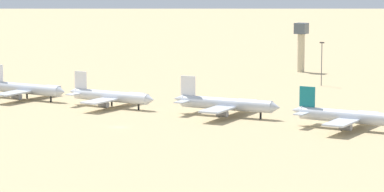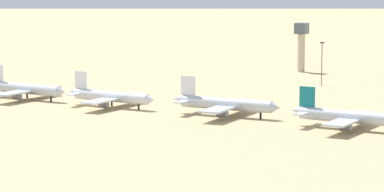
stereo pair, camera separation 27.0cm
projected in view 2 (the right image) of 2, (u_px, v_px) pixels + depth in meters
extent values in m
plane|color=tan|center=(119.00, 127.00, 290.63)|extent=(4000.00, 4000.00, 0.00)
cylinder|color=silver|center=(26.00, 89.00, 347.71)|extent=(30.00, 5.06, 3.73)
cone|color=silver|center=(62.00, 92.00, 339.44)|extent=(2.96, 3.67, 3.55)
cube|color=silver|center=(5.00, 84.00, 357.48)|extent=(3.27, 6.47, 0.34)
cube|color=silver|center=(28.00, 90.00, 347.31)|extent=(7.67, 30.12, 0.52)
cylinder|color=slate|center=(43.00, 92.00, 352.96)|extent=(3.45, 2.20, 2.05)
cylinder|color=slate|center=(17.00, 97.00, 341.07)|extent=(3.45, 2.20, 2.05)
cylinder|color=black|center=(51.00, 99.00, 342.33)|extent=(0.65, 0.65, 2.05)
cylinder|color=black|center=(27.00, 96.00, 350.72)|extent=(0.65, 0.65, 2.05)
cylinder|color=black|center=(19.00, 97.00, 346.92)|extent=(0.65, 0.65, 2.05)
cylinder|color=silver|center=(111.00, 96.00, 328.83)|extent=(29.27, 4.90, 3.64)
cone|color=silver|center=(151.00, 100.00, 320.77)|extent=(2.88, 3.58, 3.46)
cone|color=silver|center=(74.00, 91.00, 336.81)|extent=(3.77, 3.25, 3.10)
cube|color=white|center=(81.00, 80.00, 334.65)|extent=(4.75, 0.66, 5.92)
cube|color=silver|center=(87.00, 91.00, 338.36)|extent=(3.18, 6.31, 0.33)
cube|color=silver|center=(74.00, 94.00, 332.16)|extent=(3.18, 6.31, 0.33)
cube|color=silver|center=(113.00, 98.00, 328.44)|extent=(7.45, 29.38, 0.51)
cylinder|color=slate|center=(127.00, 100.00, 333.96)|extent=(3.36, 2.14, 2.00)
cylinder|color=slate|center=(104.00, 105.00, 322.35)|extent=(3.36, 2.14, 2.00)
cylinder|color=black|center=(139.00, 107.00, 323.59)|extent=(0.64, 0.64, 2.00)
cylinder|color=black|center=(112.00, 104.00, 331.77)|extent=(0.64, 0.64, 2.00)
cylinder|color=black|center=(104.00, 105.00, 328.05)|extent=(0.64, 0.64, 2.00)
cylinder|color=silver|center=(226.00, 104.00, 309.77)|extent=(31.11, 4.89, 3.87)
cone|color=silver|center=(276.00, 107.00, 302.32)|extent=(3.03, 3.77, 3.68)
cone|color=silver|center=(179.00, 99.00, 317.14)|extent=(3.98, 3.42, 3.29)
cube|color=white|center=(188.00, 86.00, 315.06)|extent=(5.05, 0.65, 6.30)
cube|color=silver|center=(193.00, 99.00, 319.14)|extent=(3.31, 6.68, 0.35)
cube|color=silver|center=(183.00, 102.00, 312.27)|extent=(3.31, 6.68, 0.35)
cube|color=silver|center=(229.00, 106.00, 309.42)|extent=(7.60, 31.19, 0.54)
cylinder|color=slate|center=(241.00, 107.00, 315.62)|extent=(3.56, 2.24, 2.13)
cylinder|color=slate|center=(222.00, 114.00, 302.74)|extent=(3.56, 2.24, 2.13)
cylinder|color=black|center=(261.00, 116.00, 304.97)|extent=(0.68, 0.68, 2.13)
cylinder|color=black|center=(225.00, 112.00, 312.88)|extent=(0.68, 0.68, 2.13)
cylinder|color=black|center=(219.00, 114.00, 308.76)|extent=(0.68, 0.68, 2.13)
cylinder|color=silver|center=(349.00, 117.00, 285.63)|extent=(30.16, 4.63, 3.76)
cone|color=silver|center=(297.00, 110.00, 293.66)|extent=(3.85, 3.30, 3.19)
cube|color=#14727A|center=(307.00, 97.00, 291.48)|extent=(4.90, 0.61, 6.11)
cube|color=silver|center=(312.00, 110.00, 295.32)|extent=(3.19, 6.47, 0.34)
cube|color=silver|center=(302.00, 113.00, 288.88)|extent=(3.19, 6.47, 0.34)
cube|color=silver|center=(352.00, 119.00, 285.24)|extent=(7.26, 30.24, 0.53)
cylinder|color=slate|center=(363.00, 120.00, 291.00)|extent=(3.44, 2.16, 2.07)
cylinder|color=slate|center=(346.00, 127.00, 278.91)|extent=(3.44, 2.16, 2.07)
cylinder|color=black|center=(347.00, 125.00, 288.66)|extent=(0.66, 0.66, 2.07)
cylinder|color=black|center=(341.00, 127.00, 284.80)|extent=(0.66, 0.66, 2.07)
cylinder|color=#C6B793|center=(301.00, 53.00, 433.38)|extent=(3.20, 3.20, 16.96)
cube|color=#4C5660|center=(302.00, 28.00, 431.88)|extent=(5.20, 5.20, 4.78)
cylinder|color=#59595E|center=(322.00, 65.00, 385.04)|extent=(0.36, 0.36, 16.88)
cube|color=#333333|center=(322.00, 43.00, 383.84)|extent=(1.80, 0.50, 0.50)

